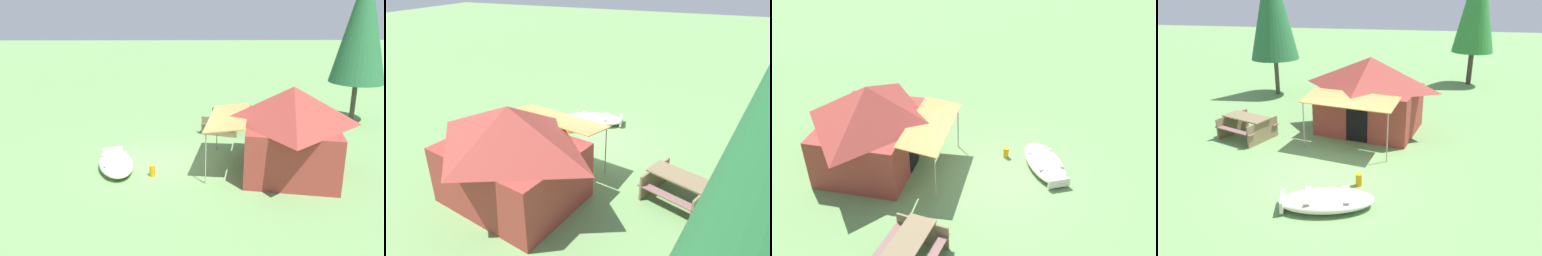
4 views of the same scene
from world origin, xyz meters
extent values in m
plane|color=#689555|center=(0.00, 0.00, 0.00)|extent=(80.00, 80.00, 0.00)
ellipsoid|color=beige|center=(0.53, -1.57, 0.19)|extent=(2.50, 1.61, 0.38)
ellipsoid|color=#4D4A42|center=(0.53, -1.57, 0.22)|extent=(2.29, 1.44, 0.14)
cube|color=beige|center=(0.98, -1.45, 0.34)|extent=(0.34, 0.82, 0.04)
cube|color=beige|center=(0.09, -1.69, 0.34)|extent=(0.34, 0.82, 0.04)
cube|color=beige|center=(-0.49, -1.84, 0.21)|extent=(0.25, 0.68, 0.29)
cube|color=#98372F|center=(0.72, 3.92, 0.81)|extent=(3.83, 3.27, 1.63)
pyramid|color=#98372F|center=(0.72, 3.92, 2.17)|extent=(4.13, 3.53, 1.09)
cube|color=black|center=(0.47, 2.59, 0.68)|extent=(0.75, 0.17, 1.30)
cube|color=tan|center=(0.36, 2.00, 1.68)|extent=(3.22, 1.75, 0.21)
cylinder|color=gray|center=(1.66, 1.24, 0.77)|extent=(0.04, 0.04, 1.55)
cylinder|color=gray|center=(-1.13, 1.77, 0.77)|extent=(0.04, 0.04, 1.55)
cube|color=#7B684A|center=(-3.38, 2.23, 0.76)|extent=(1.83, 1.25, 0.04)
cube|color=#805853|center=(-3.58, 1.68, 0.45)|extent=(1.67, 0.82, 0.04)
cube|color=#805853|center=(-3.19, 2.77, 0.45)|extent=(1.67, 0.82, 0.04)
cube|color=#7B684A|center=(-4.08, 2.48, 0.37)|extent=(0.54, 1.36, 0.74)
cube|color=#7B684A|center=(-2.69, 1.97, 0.37)|extent=(0.54, 1.36, 0.74)
cube|color=#2662AF|center=(0.67, 2.93, 0.16)|extent=(0.48, 0.39, 0.32)
cylinder|color=orange|center=(1.09, -0.37, 0.17)|extent=(0.19, 0.19, 0.34)
cylinder|color=#474130|center=(-4.58, 7.98, 0.88)|extent=(0.21, 0.21, 1.77)
cone|color=#27683A|center=(-4.58, 7.98, 4.24)|extent=(2.30, 2.30, 4.95)
camera|label=1|loc=(12.73, 0.67, 5.28)|focal=38.52mm
camera|label=2|loc=(-4.01, 10.27, 5.80)|focal=32.03mm
camera|label=3|loc=(-10.05, 0.75, 7.99)|focal=38.31mm
camera|label=4|loc=(2.64, -9.03, 4.97)|focal=34.67mm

